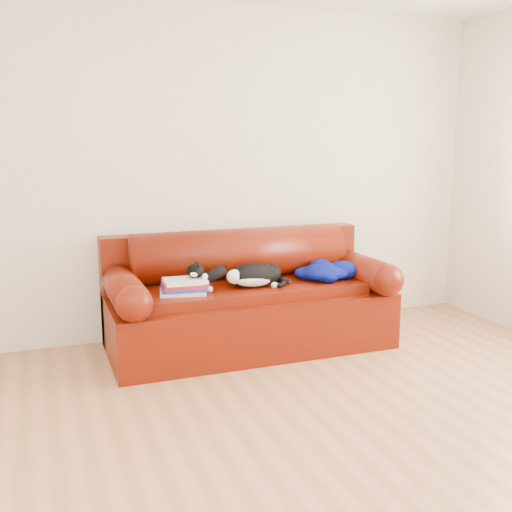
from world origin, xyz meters
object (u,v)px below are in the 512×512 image
Objects in this scene: blanket at (326,271)px; book_stack at (184,286)px; sofa_base at (249,317)px; cat at (254,276)px.

book_stack is at bearing -177.78° from blanket.
sofa_base is 3.53× the size of cat.
cat is at bearing -176.53° from blanket.
sofa_base is at bearing 85.86° from cat.
blanket is at bearing 2.61° from cat.
cat reaches higher than blanket.
sofa_base is 4.12× the size of blanket.
blanket is (1.13, 0.04, 0.01)m from book_stack.
book_stack is 1.13m from blanket.
sofa_base is at bearing 12.73° from book_stack.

